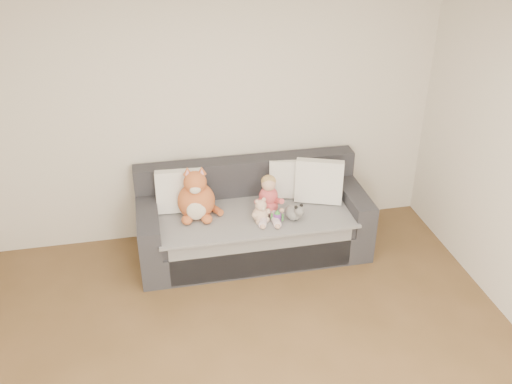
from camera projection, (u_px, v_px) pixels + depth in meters
room_shell at (251, 231)px, 3.66m from camera, size 5.00×5.00×5.00m
sofa at (252, 222)px, 5.60m from camera, size 2.20×0.94×0.85m
cushion_left at (179, 191)px, 5.40m from camera, size 0.45×0.22×0.42m
cushion_right_back at (290, 179)px, 5.64m from camera, size 0.44×0.28×0.39m
cushion_right_front at (319, 181)px, 5.55m from camera, size 0.50×0.36×0.44m
toddler at (269, 199)px, 5.33m from camera, size 0.28×0.41×0.40m
plush_cat at (196, 198)px, 5.29m from camera, size 0.42×0.36×0.54m
teddy_bear at (261, 212)px, 5.26m from camera, size 0.19×0.15×0.24m
plush_cow at (294, 212)px, 5.30m from camera, size 0.16×0.23×0.19m
sippy_cup at (277, 216)px, 5.25m from camera, size 0.11×0.09×0.13m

